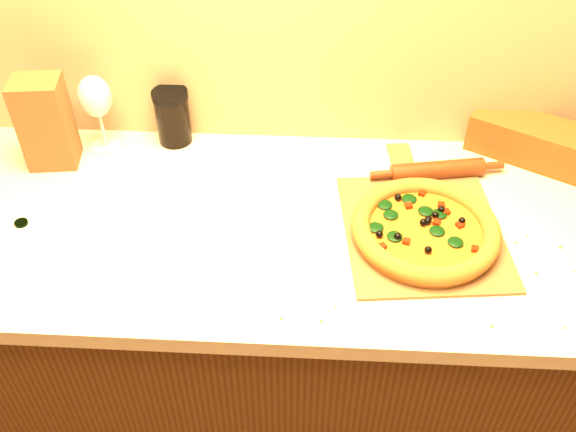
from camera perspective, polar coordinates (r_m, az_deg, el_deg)
The scene contains 10 objects.
cabinet at distance 1.80m, azimuth -1.87°, elevation -11.32°, with size 2.80×0.65×0.86m, color #47200F.
countertop at distance 1.46m, azimuth -2.26°, elevation -0.89°, with size 2.84×0.68×0.04m, color beige.
pizza_peel at distance 1.46m, azimuth 11.77°, elevation -0.91°, with size 0.38×0.53×0.01m.
pizza at distance 1.41m, azimuth 12.11°, elevation -1.18°, with size 0.32×0.32×0.05m.
bottle_cap at distance 1.56m, azimuth -22.63°, elevation -0.57°, with size 0.03×0.03×0.01m, color black.
rolling_pin at distance 1.59m, azimuth 13.13°, elevation 4.01°, with size 0.33×0.08×0.05m.
bread_bag at distance 1.71m, azimuth 21.83°, elevation 5.96°, with size 0.36×0.12×0.10m, color brown.
wine_glass at distance 1.65m, azimuth -16.75°, elevation 9.97°, with size 0.08×0.08×0.20m.
paper_bag at distance 1.65m, azimuth -20.76°, elevation 7.75°, with size 0.11×0.09×0.23m, color brown.
dark_jar at distance 1.67m, azimuth -10.21°, elevation 8.70°, with size 0.09×0.09×0.15m.
Camera 1 is at (0.11, 0.37, 1.89)m, focal length 40.00 mm.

